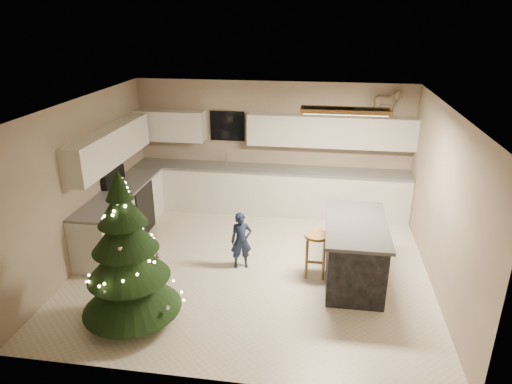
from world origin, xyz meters
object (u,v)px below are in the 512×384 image
Objects in this scene: toddler at (241,241)px; island at (354,251)px; bar_stool at (316,244)px; christmas_tree at (128,262)px; rocking_horse at (386,103)px.

island is at bearing -23.66° from toddler.
island reaches higher than bar_stool.
rocking_horse is (3.48, 3.92, 1.40)m from christmas_tree.
rocking_horse reaches higher than bar_stool.
rocking_horse is at bearing 65.16° from bar_stool.
toddler is at bearing 176.33° from island.
rocking_horse reaches higher than christmas_tree.
toddler reaches higher than bar_stool.
island is 0.58m from bar_stool.
bar_stool is 2.80m from christmas_tree.
bar_stool is at bearing 139.83° from rocking_horse.
island is 3.11m from rocking_horse.
island is at bearing 26.31° from christmas_tree.
christmas_tree is (-2.35, -1.48, 0.34)m from bar_stool.
toddler is 3.76m from rocking_horse.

